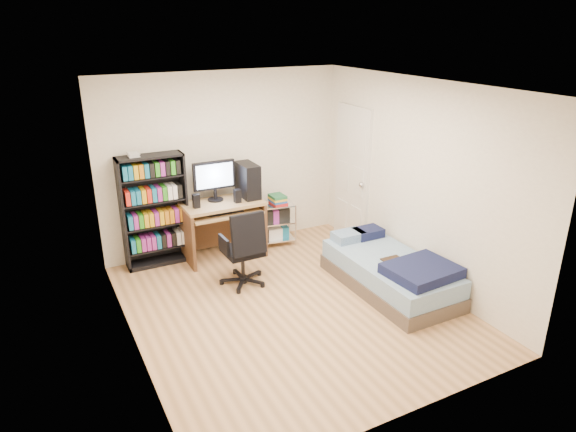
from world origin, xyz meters
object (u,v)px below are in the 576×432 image
bed (391,272)px  media_shelf (154,210)px  computer_desk (228,205)px  office_chair (244,261)px

bed → media_shelf: bearing=139.0°
computer_desk → media_shelf: bearing=171.1°
media_shelf → computer_desk: 0.99m
bed → office_chair: bearing=148.6°
bed → computer_desk: bearing=125.9°
computer_desk → bed: 2.38m
computer_desk → office_chair: (-0.18, -0.94, -0.41)m
media_shelf → bed: size_ratio=0.87×
office_chair → computer_desk: bearing=78.6°
computer_desk → office_chair: 1.05m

